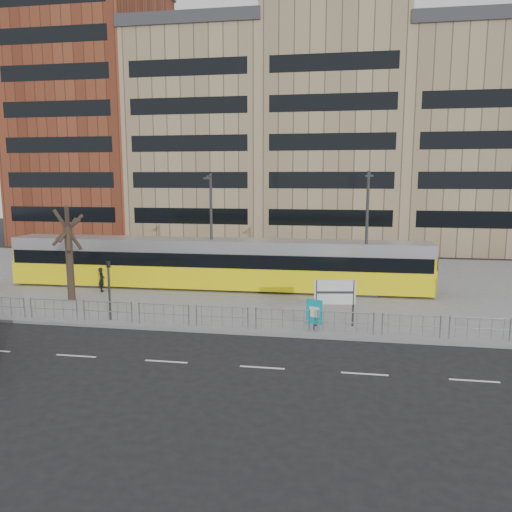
% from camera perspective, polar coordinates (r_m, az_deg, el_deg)
% --- Properties ---
extents(ground, '(120.00, 120.00, 0.00)m').
position_cam_1_polar(ground, '(24.39, -2.55, -8.91)').
color(ground, black).
rests_on(ground, ground).
extents(plaza, '(64.00, 24.00, 0.15)m').
position_cam_1_polar(plaza, '(35.81, 1.42, -2.96)').
color(plaza, slate).
rests_on(plaza, ground).
extents(kerb, '(64.00, 0.25, 0.17)m').
position_cam_1_polar(kerb, '(24.41, -2.52, -8.71)').
color(kerb, gray).
rests_on(kerb, ground).
extents(building_row, '(70.40, 18.40, 31.20)m').
position_cam_1_polar(building_row, '(57.32, 6.26, 14.38)').
color(building_row, brown).
rests_on(building_row, ground).
extents(pedestrian_barrier, '(32.07, 0.07, 1.10)m').
position_cam_1_polar(pedestrian_barrier, '(24.26, 2.34, -6.59)').
color(pedestrian_barrier, '#979A9F').
rests_on(pedestrian_barrier, plaza).
extents(road_markings, '(62.00, 0.12, 0.01)m').
position_cam_1_polar(road_markings, '(20.51, -2.11, -12.44)').
color(road_markings, white).
rests_on(road_markings, ground).
extents(tram, '(27.89, 3.12, 3.28)m').
position_cam_1_polar(tram, '(33.31, -4.61, -0.88)').
color(tram, '#FEEA0D').
rests_on(tram, plaza).
extents(station_sign, '(2.03, 0.41, 2.34)m').
position_cam_1_polar(station_sign, '(24.99, 9.01, -4.36)').
color(station_sign, '#2D2D30').
rests_on(station_sign, plaza).
extents(ad_panel, '(0.80, 0.31, 1.53)m').
position_cam_1_polar(ad_panel, '(24.38, 6.67, -6.41)').
color(ad_panel, '#2D2D30').
rests_on(ad_panel, plaza).
extents(pedestrian, '(0.55, 0.67, 1.59)m').
position_cam_1_polar(pedestrian, '(33.77, -17.22, -2.59)').
color(pedestrian, black).
rests_on(pedestrian, plaza).
extents(traffic_light_west, '(0.22, 0.24, 3.10)m').
position_cam_1_polar(traffic_light_west, '(26.80, -16.46, -2.94)').
color(traffic_light_west, '#2D2D30').
rests_on(traffic_light_west, plaza).
extents(lamp_post_west, '(0.45, 1.04, 7.57)m').
position_cam_1_polar(lamp_post_west, '(32.85, -5.16, 3.39)').
color(lamp_post_west, '#2D2D30').
rests_on(lamp_post_west, plaza).
extents(lamp_post_east, '(0.45, 1.04, 7.73)m').
position_cam_1_polar(lamp_post_east, '(31.09, 12.55, 3.04)').
color(lamp_post_east, '#2D2D30').
rests_on(lamp_post_east, plaza).
extents(bare_tree, '(4.71, 4.71, 7.99)m').
position_cam_1_polar(bare_tree, '(31.45, -20.87, 5.66)').
color(bare_tree, black).
rests_on(bare_tree, plaza).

